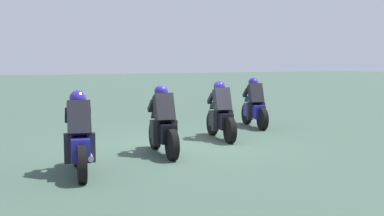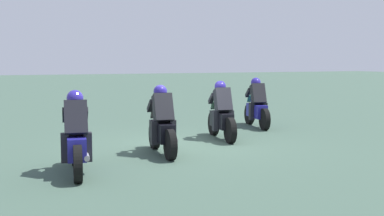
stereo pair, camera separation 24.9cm
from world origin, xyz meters
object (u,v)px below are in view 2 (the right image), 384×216
rider_lane_c (162,126)px  rider_lane_a (257,107)px  rider_lane_d (76,139)px  rider_lane_b (222,115)px

rider_lane_c → rider_lane_a: bearing=-48.7°
rider_lane_d → rider_lane_c: bearing=-52.5°
rider_lane_a → rider_lane_c: bearing=137.1°
rider_lane_a → rider_lane_b: (-1.62, 2.04, 0.00)m
rider_lane_c → rider_lane_d: 2.34m
rider_lane_d → rider_lane_a: bearing=-48.0°
rider_lane_b → rider_lane_c: (-1.32, 2.13, 0.00)m
rider_lane_b → rider_lane_c: same height
rider_lane_b → rider_lane_c: 2.51m
rider_lane_a → rider_lane_d: (-4.05, 6.24, 0.00)m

